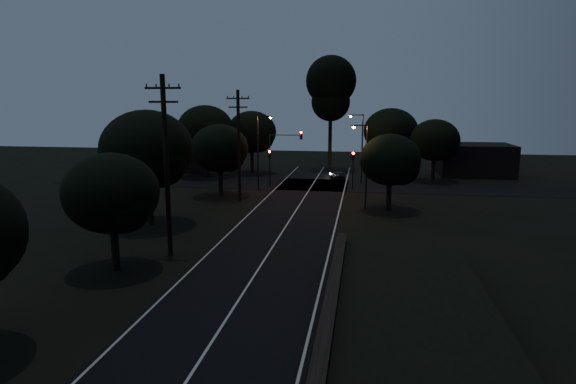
% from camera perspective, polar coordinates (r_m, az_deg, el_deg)
% --- Properties ---
extents(road_surface, '(60.00, 70.00, 0.03)m').
position_cam_1_polar(road_surface, '(44.76, 1.43, -1.46)').
color(road_surface, black).
rests_on(road_surface, ground).
extents(retaining_wall, '(6.93, 26.00, 1.60)m').
position_cam_1_polar(retaining_wall, '(17.72, 15.05, -19.52)').
color(retaining_wall, black).
rests_on(retaining_wall, ground).
extents(utility_pole_mid, '(2.20, 0.30, 11.00)m').
position_cam_1_polar(utility_pole_mid, '(29.91, -14.23, 3.28)').
color(utility_pole_mid, black).
rests_on(utility_pole_mid, ground).
extents(utility_pole_far, '(2.20, 0.30, 10.50)m').
position_cam_1_polar(utility_pole_far, '(45.96, -5.86, 5.71)').
color(utility_pole_far, black).
rests_on(utility_pole_far, ground).
extents(tree_left_b, '(5.25, 5.25, 6.67)m').
position_cam_1_polar(tree_left_b, '(28.17, -19.97, -0.39)').
color(tree_left_b, black).
rests_on(tree_left_b, ground).
extents(tree_left_c, '(7.00, 7.00, 8.84)m').
position_cam_1_polar(tree_left_c, '(37.87, -16.09, 4.65)').
color(tree_left_c, black).
rests_on(tree_left_c, ground).
extents(tree_left_d, '(5.70, 5.70, 7.23)m').
position_cam_1_polar(tree_left_d, '(48.47, -7.90, 4.97)').
color(tree_left_d, black).
rests_on(tree_left_d, ground).
extents(tree_far_nw, '(6.49, 6.49, 8.22)m').
position_cam_1_polar(tree_far_nw, '(63.93, -4.15, 6.98)').
color(tree_far_nw, black).
rests_on(tree_far_nw, ground).
extents(tree_far_w, '(7.05, 7.05, 8.99)m').
position_cam_1_polar(tree_far_w, '(61.40, -9.58, 7.20)').
color(tree_far_w, black).
rests_on(tree_far_w, ground).
extents(tree_far_ne, '(6.82, 6.82, 8.62)m').
position_cam_1_polar(tree_far_ne, '(62.33, 12.31, 6.90)').
color(tree_far_ne, black).
rests_on(tree_far_ne, ground).
extents(tree_far_e, '(5.82, 5.82, 7.38)m').
position_cam_1_polar(tree_far_e, '(59.91, 17.20, 5.77)').
color(tree_far_e, black).
rests_on(tree_far_e, ground).
extents(tree_right_a, '(5.27, 5.27, 6.70)m').
position_cam_1_polar(tree_right_a, '(42.52, 12.26, 3.58)').
color(tree_right_a, black).
rests_on(tree_right_a, ground).
extents(tall_pine, '(6.87, 6.87, 15.62)m').
position_cam_1_polar(tall_pine, '(67.45, 5.10, 12.21)').
color(tall_pine, black).
rests_on(tall_pine, ground).
extents(building_left, '(10.00, 8.00, 4.40)m').
position_cam_1_polar(building_left, '(69.60, -12.78, 4.46)').
color(building_left, black).
rests_on(building_left, ground).
extents(building_right, '(9.00, 7.00, 4.00)m').
position_cam_1_polar(building_right, '(67.20, 21.26, 3.61)').
color(building_right, black).
rests_on(building_right, ground).
extents(signal_left, '(0.28, 0.35, 4.10)m').
position_cam_1_polar(signal_left, '(53.66, -2.17, 3.62)').
color(signal_left, black).
rests_on(signal_left, ground).
extents(signal_right, '(0.28, 0.35, 4.10)m').
position_cam_1_polar(signal_right, '(52.67, 7.71, 3.40)').
color(signal_right, black).
rests_on(signal_right, ground).
extents(signal_mast, '(3.70, 0.35, 6.25)m').
position_cam_1_polar(signal_mast, '(53.20, -0.39, 5.20)').
color(signal_mast, black).
rests_on(signal_mast, ground).
extents(streetlight_a, '(1.66, 0.26, 8.00)m').
position_cam_1_polar(streetlight_a, '(51.68, -3.39, 5.35)').
color(streetlight_a, black).
rests_on(streetlight_a, ground).
extents(streetlight_b, '(1.66, 0.26, 8.00)m').
position_cam_1_polar(streetlight_b, '(56.46, 8.59, 5.70)').
color(streetlight_b, black).
rests_on(streetlight_b, ground).
extents(streetlight_c, '(1.46, 0.26, 7.50)m').
position_cam_1_polar(streetlight_c, '(42.55, 9.08, 3.70)').
color(streetlight_c, black).
rests_on(streetlight_c, ground).
extents(car, '(2.16, 3.48, 1.11)m').
position_cam_1_polar(car, '(58.75, 5.92, 1.94)').
color(car, black).
rests_on(car, ground).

